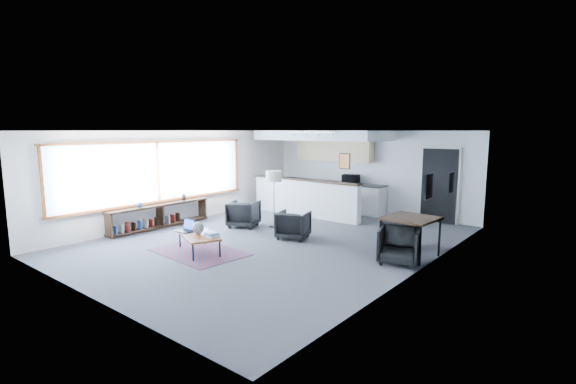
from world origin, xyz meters
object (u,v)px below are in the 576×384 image
Objects in this scene: microwave at (351,178)px; armchair_right at (293,224)px; book_stack at (212,234)px; ceramic_pot at (198,228)px; coffee_table at (199,236)px; dining_chair_near at (399,247)px; laptop at (187,228)px; floor_lamp at (274,178)px; armchair_left at (244,213)px; dining_chair_far at (401,232)px; dining_table at (411,221)px.

armchair_right is at bearing -89.59° from microwave.
book_stack is 0.69× the size of microwave.
ceramic_pot is 2.36m from armchair_right.
armchair_right reaches higher than coffee_table.
dining_chair_near is (3.70, 2.00, -0.19)m from ceramic_pot.
laptop is at bearing -160.13° from coffee_table.
dining_chair_near is at bearing 30.74° from book_stack.
book_stack is 0.23× the size of floor_lamp.
floor_lamp is at bearing 95.51° from ceramic_pot.
microwave is at bearing 87.47° from ceramic_pot.
coffee_table is at bearing 88.86° from armchair_left.
armchair_right is 2.80m from dining_chair_near.
dining_chair_near is 1.35m from dining_chair_far.
dining_chair_far is at bearing 49.02° from book_stack.
coffee_table is at bearing -31.82° from ceramic_pot.
armchair_left is at bearing 111.82° from ceramic_pot.
microwave is (-3.44, 3.96, 0.77)m from dining_chair_near.
armchair_right is 2.85m from dining_table.
microwave is (-0.64, 3.78, 0.73)m from armchair_right.
ceramic_pot is 0.39× the size of dining_chair_near.
armchair_left reaches higher than laptop.
laptop is 4.82m from dining_table.
dining_chair_far is at bearing 7.08° from floor_lamp.
book_stack is 2.63m from armchair_left.
dining_chair_far is at bearing 169.07° from armchair_left.
laptop is at bearing 79.31° from armchair_left.
ceramic_pot is (0.38, 0.01, 0.05)m from laptop.
dining_table is at bearing 72.11° from dining_chair_near.
microwave reaches higher than ceramic_pot.
dining_chair_near reaches higher than book_stack.
dining_chair_far is 4.07m from microwave.
book_stack is at bearing -97.95° from microwave.
armchair_right is 1.66m from floor_lamp.
dining_table is at bearing 37.19° from book_stack.
dining_chair_far is at bearing 94.01° from dining_chair_near.
laptop is at bearing -178.54° from ceramic_pot.
dining_chair_far is (3.47, 0.43, -1.03)m from floor_lamp.
coffee_table is 1.29× the size of dining_table.
ceramic_pot is 0.43× the size of dining_chair_far.
microwave reaches higher than laptop.
book_stack is at bearing 58.17° from armchair_right.
dining_table reaches higher than dining_chair_far.
laptop is at bearing -92.17° from floor_lamp.
book_stack is 0.45× the size of armchair_left.
dining_table is (3.64, 2.57, 0.40)m from coffee_table.
dining_table is (4.08, 2.55, 0.29)m from laptop.
armchair_right is at bearing -172.55° from dining_table.
armchair_left is (-0.98, 2.34, 0.02)m from coffee_table.
ceramic_pot is (-0.06, 0.04, 0.16)m from coffee_table.
coffee_table is 1.76× the size of armchair_left.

